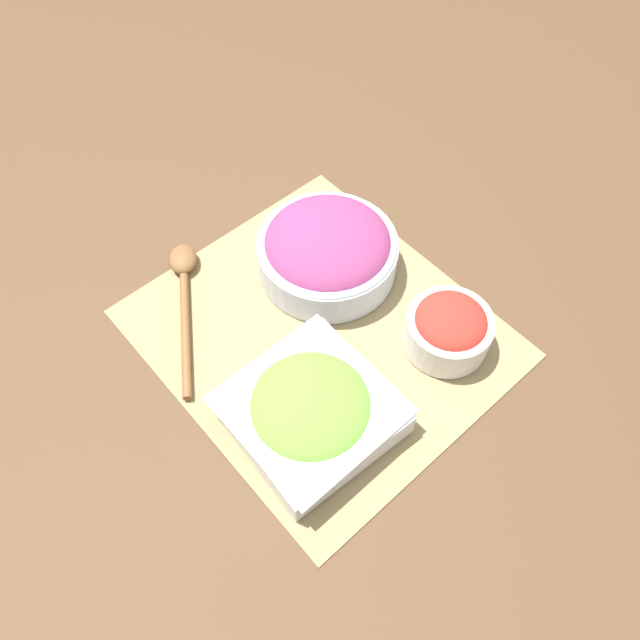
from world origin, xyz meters
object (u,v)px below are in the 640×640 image
lettuce_bowl (310,410)px  tomato_bowl (449,328)px  wooden_spoon (184,285)px  onion_bowl (328,249)px

lettuce_bowl → tomato_bowl: 0.21m
tomato_bowl → lettuce_bowl: bearing=-99.1°
lettuce_bowl → wooden_spoon: 0.27m
tomato_bowl → wooden_spoon: tomato_bowl is taller
tomato_bowl → onion_bowl: bearing=-170.6°
onion_bowl → wooden_spoon: 0.21m
onion_bowl → lettuce_bowl: onion_bowl is taller
wooden_spoon → onion_bowl: bearing=59.2°
onion_bowl → lettuce_bowl: size_ratio=1.04×
onion_bowl → lettuce_bowl: (0.17, -0.18, -0.01)m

